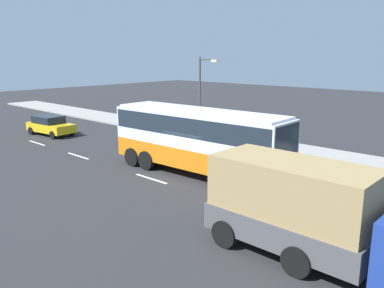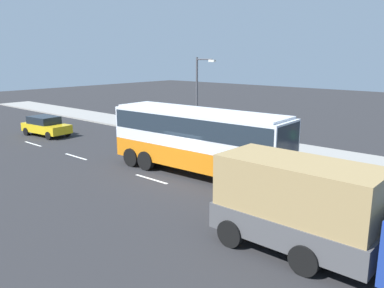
{
  "view_description": "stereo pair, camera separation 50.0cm",
  "coord_description": "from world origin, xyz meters",
  "views": [
    {
      "loc": [
        13.77,
        -15.04,
        6.44
      ],
      "look_at": [
        -0.13,
        0.11,
        1.76
      ],
      "focal_mm": 36.49,
      "sensor_mm": 36.0,
      "label": 1
    },
    {
      "loc": [
        13.4,
        -15.37,
        6.44
      ],
      "look_at": [
        -0.13,
        0.11,
        1.76
      ],
      "focal_mm": 36.49,
      "sensor_mm": 36.0,
      "label": 2
    }
  ],
  "objects": [
    {
      "name": "cargo_truck",
      "position": [
        8.92,
        -4.05,
        1.66
      ],
      "size": [
        7.63,
        2.66,
        3.14
      ],
      "rotation": [
        0.0,
        0.0,
        -0.01
      ],
      "color": "navy",
      "rests_on": "ground_plane"
    },
    {
      "name": "coach_bus",
      "position": [
        0.01,
        0.44,
        2.22
      ],
      "size": [
        10.61,
        3.07,
        3.6
      ],
      "rotation": [
        0.0,
        0.0,
        0.04
      ],
      "color": "orange",
      "rests_on": "ground_plane"
    },
    {
      "name": "lane_centreline",
      "position": [
        0.84,
        -1.86,
        0.0
      ],
      "size": [
        29.63,
        0.16,
        0.01
      ],
      "color": "white",
      "rests_on": "ground_plane"
    },
    {
      "name": "street_lamp",
      "position": [
        -5.46,
        6.99,
        3.73
      ],
      "size": [
        1.75,
        0.24,
        6.16
      ],
      "color": "#47474C",
      "rests_on": "sidewalk_curb"
    },
    {
      "name": "sidewalk_curb",
      "position": [
        0.0,
        8.75,
        0.07
      ],
      "size": [
        80.0,
        4.0,
        0.15
      ],
      "primitive_type": "cube",
      "color": "gray",
      "rests_on": "ground_plane"
    },
    {
      "name": "ground_plane",
      "position": [
        0.0,
        0.0,
        0.0
      ],
      "size": [
        120.0,
        120.0,
        0.0
      ],
      "primitive_type": "plane",
      "color": "#28282B"
    },
    {
      "name": "pedestrian_near_curb",
      "position": [
        -5.62,
        8.5,
        1.01
      ],
      "size": [
        0.32,
        0.32,
        1.52
      ],
      "rotation": [
        0.0,
        0.0,
        0.93
      ],
      "color": "black",
      "rests_on": "sidewalk_curb"
    },
    {
      "name": "car_yellow_taxi",
      "position": [
        -16.28,
        0.4,
        0.83
      ],
      "size": [
        4.49,
        2.34,
        1.58
      ],
      "rotation": [
        0.0,
        0.0,
        0.1
      ],
      "color": "gold",
      "rests_on": "ground_plane"
    }
  ]
}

